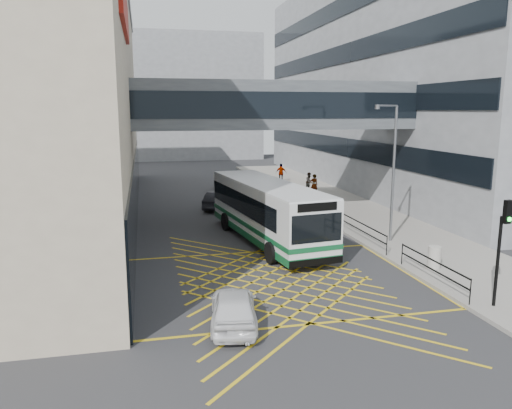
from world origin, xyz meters
TOP-DOWN VIEW (x-y plane):
  - ground at (0.00, 0.00)m, footprint 120.00×120.00m
  - building_right at (23.98, 24.00)m, footprint 24.09×44.00m
  - building_far at (-2.00, 60.00)m, footprint 28.00×16.00m
  - skybridge at (3.00, 12.00)m, footprint 20.00×4.10m
  - pavement at (9.00, 15.00)m, footprint 6.00×54.00m
  - box_junction at (0.00, 0.00)m, footprint 12.00×9.00m
  - bus at (1.16, 6.52)m, footprint 4.32×12.10m
  - car_white at (-2.58, -4.00)m, footprint 2.33×4.37m
  - car_dark at (-0.14, 16.39)m, footprint 3.00×4.36m
  - car_silver at (2.06, 24.46)m, footprint 2.24×5.03m
  - traffic_light at (6.98, -4.88)m, footprint 0.30×0.47m
  - street_lamp at (7.52, 4.50)m, footprint 1.62×0.78m
  - litter_bin at (7.32, -0.29)m, footprint 0.58×0.58m
  - kerb_railings at (6.15, 1.78)m, footprint 0.05×12.54m
  - bollards at (6.25, 15.00)m, footprint 0.14×10.14m
  - pedestrian_a at (8.43, 19.35)m, footprint 0.73×0.53m
  - pedestrian_b at (8.90, 21.92)m, footprint 0.91×0.75m
  - pedestrian_c at (7.89, 27.61)m, footprint 1.18×0.84m

SIDE VIEW (x-z plane):
  - ground at x=0.00m, z-range 0.00..0.00m
  - box_junction at x=0.00m, z-range 0.00..0.01m
  - pavement at x=9.00m, z-range 0.00..0.16m
  - bollards at x=6.25m, z-range 0.16..1.06m
  - car_dark at x=-0.14m, z-range 0.00..1.27m
  - car_white at x=-2.58m, z-range 0.00..1.32m
  - litter_bin at x=7.32m, z-range 0.16..1.17m
  - car_silver at x=2.06m, z-range 0.00..1.55m
  - kerb_railings at x=6.15m, z-range 0.38..1.38m
  - pedestrian_b at x=8.90m, z-range 0.16..1.77m
  - pedestrian_a at x=8.43m, z-range 0.16..1.96m
  - pedestrian_c at x=7.89m, z-range 0.16..1.97m
  - bus at x=1.16m, z-range 0.12..3.44m
  - traffic_light at x=6.98m, z-range 0.76..4.73m
  - street_lamp at x=7.52m, z-range 0.67..8.00m
  - skybridge at x=3.00m, z-range 6.00..9.00m
  - building_far at x=-2.00m, z-range 0.00..18.00m
  - building_right at x=23.98m, z-range 0.00..20.00m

